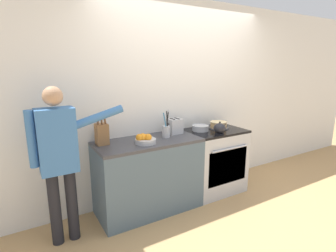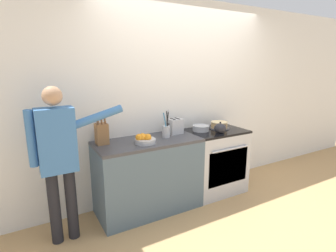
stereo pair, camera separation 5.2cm
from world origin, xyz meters
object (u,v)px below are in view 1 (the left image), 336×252
utensil_crock (166,131)px  layer_cake (218,125)px  mixing_bowl (200,128)px  knife_block (102,134)px  toaster (175,126)px  stove_range (214,160)px  person_baker (59,154)px  fruit_bowl (145,139)px  tea_kettle (220,128)px

utensil_crock → layer_cake: bearing=2.3°
mixing_bowl → knife_block: 1.33m
mixing_bowl → toaster: toaster is taller
knife_block → toaster: bearing=-0.2°
stove_range → layer_cake: bearing=25.1°
mixing_bowl → toaster: (-0.37, 0.06, 0.06)m
stove_range → toaster: (-0.58, 0.12, 0.54)m
stove_range → person_baker: 2.08m
stove_range → knife_block: size_ratio=2.70×
stove_range → knife_block: 1.64m
stove_range → fruit_bowl: 1.22m
layer_cake → mixing_bowl: (-0.30, 0.02, -0.01)m
fruit_bowl → person_baker: 0.91m
mixing_bowl → person_baker: (-1.81, -0.17, 0.01)m
stove_range → fruit_bowl: size_ratio=3.74×
tea_kettle → fruit_bowl: tea_kettle is taller
toaster → fruit_bowl: bearing=-158.3°
toaster → person_baker: 1.46m
layer_cake → fruit_bowl: size_ratio=1.20×
knife_block → fruit_bowl: (0.42, -0.22, -0.07)m
person_baker → toaster: bearing=14.5°
layer_cake → person_baker: (-2.12, -0.15, 0.00)m
knife_block → stove_range: bearing=-4.8°
knife_block → toaster: knife_block is taller
utensil_crock → toaster: utensil_crock is taller
mixing_bowl → toaster: bearing=170.9°
utensil_crock → toaster: (0.19, 0.11, 0.01)m
tea_kettle → knife_block: 1.49m
stove_range → toaster: size_ratio=4.52×
layer_cake → utensil_crock: size_ratio=0.82×
tea_kettle → fruit_bowl: 1.04m
utensil_crock → person_baker: 1.25m
layer_cake → knife_block: bearing=177.2°
mixing_bowl → fruit_bowl: size_ratio=0.98×
tea_kettle → knife_block: bearing=168.2°
toaster → person_baker: bearing=-170.9°
tea_kettle → mixing_bowl: size_ratio=0.83×
layer_cake → person_baker: 2.12m
knife_block → person_baker: 0.54m
tea_kettle → mixing_bowl: tea_kettle is taller
person_baker → tea_kettle: bearing=3.3°
tea_kettle → person_baker: (-1.94, 0.07, -0.02)m
layer_cake → fruit_bowl: bearing=-173.6°
toaster → person_baker: size_ratio=0.13×
tea_kettle → knife_block: knife_block is taller
mixing_bowl → layer_cake: bearing=-3.0°
layer_cake → person_baker: bearing=-175.8°
fruit_bowl → person_baker: (-0.91, -0.02, -0.00)m
mixing_bowl → knife_block: (-1.33, 0.06, 0.08)m
toaster → layer_cake: bearing=-6.4°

